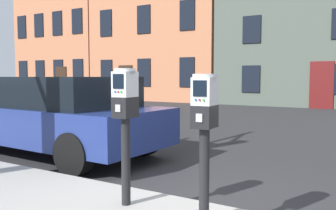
% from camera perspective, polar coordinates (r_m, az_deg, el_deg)
% --- Properties ---
extents(parking_meter_near_kerb, '(0.23, 0.26, 1.36)m').
position_cam_1_polar(parking_meter_near_kerb, '(3.61, -6.69, -1.02)').
color(parking_meter_near_kerb, black).
rests_on(parking_meter_near_kerb, sidewalk_slab).
extents(parking_meter_twin_adjacent, '(0.23, 0.26, 1.31)m').
position_cam_1_polar(parking_meter_twin_adjacent, '(3.16, 5.75, -2.50)').
color(parking_meter_twin_adjacent, black).
rests_on(parking_meter_twin_adjacent, sidewalk_slab).
extents(parked_car_silver_sedan, '(4.48, 1.98, 1.42)m').
position_cam_1_polar(parked_car_silver_sedan, '(6.94, -17.54, -1.35)').
color(parked_car_silver_sedan, navy).
rests_on(parked_car_silver_sedan, ground_plane).
extents(townhouse_grey_stucco, '(7.37, 6.22, 9.68)m').
position_cam_1_polar(townhouse_grey_stucco, '(28.88, -13.56, 11.14)').
color(townhouse_grey_stucco, '#B7704C').
rests_on(townhouse_grey_stucco, ground_plane).
extents(townhouse_cream_stone, '(8.47, 5.38, 9.08)m').
position_cam_1_polar(townhouse_cream_stone, '(23.58, -0.04, 12.06)').
color(townhouse_cream_stone, '#B7704C').
rests_on(townhouse_cream_stone, ground_plane).
extents(townhouse_brownstone, '(7.98, 5.43, 9.54)m').
position_cam_1_polar(townhouse_brownstone, '(20.61, 20.87, 13.53)').
color(townhouse_brownstone, '#4C564C').
rests_on(townhouse_brownstone, ground_plane).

